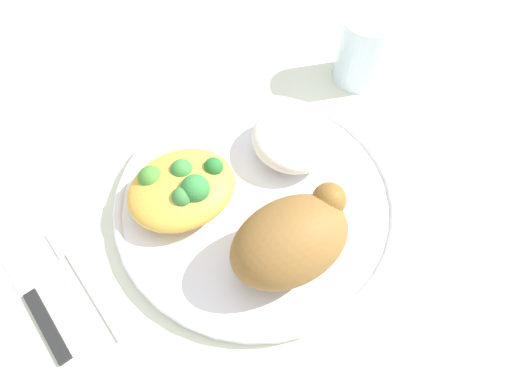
% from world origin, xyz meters
% --- Properties ---
extents(ground_plane, '(2.00, 2.00, 0.00)m').
position_xyz_m(ground_plane, '(0.00, 0.00, 0.00)').
color(ground_plane, silver).
extents(plate, '(0.30, 0.30, 0.02)m').
position_xyz_m(plate, '(0.00, 0.00, 0.01)').
color(plate, white).
rests_on(plate, ground_plane).
extents(roasted_chicken, '(0.12, 0.08, 0.07)m').
position_xyz_m(roasted_chicken, '(-0.01, -0.07, 0.05)').
color(roasted_chicken, brown).
rests_on(roasted_chicken, plate).
extents(rice_pile, '(0.09, 0.09, 0.04)m').
position_xyz_m(rice_pile, '(0.07, 0.03, 0.04)').
color(rice_pile, white).
rests_on(rice_pile, plate).
extents(mac_cheese_with_broccoli, '(0.11, 0.09, 0.05)m').
position_xyz_m(mac_cheese_with_broccoli, '(-0.07, 0.04, 0.04)').
color(mac_cheese_with_broccoli, gold).
rests_on(mac_cheese_with_broccoli, plate).
extents(fork, '(0.03, 0.14, 0.01)m').
position_xyz_m(fork, '(-0.19, 0.02, 0.00)').
color(fork, '#B2B2B7').
rests_on(fork, ground_plane).
extents(knife, '(0.04, 0.19, 0.01)m').
position_xyz_m(knife, '(-0.24, 0.02, 0.00)').
color(knife, black).
rests_on(knife, ground_plane).
extents(water_glass, '(0.06, 0.06, 0.09)m').
position_xyz_m(water_glass, '(0.21, 0.10, 0.04)').
color(water_glass, silver).
rests_on(water_glass, ground_plane).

